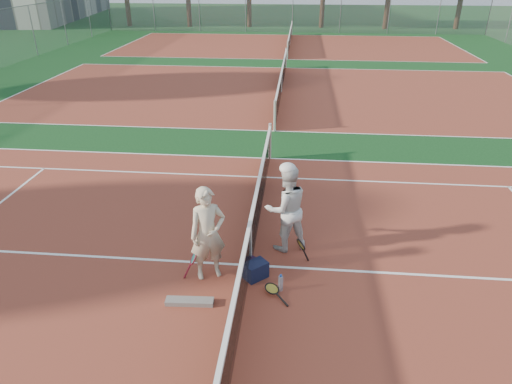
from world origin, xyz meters
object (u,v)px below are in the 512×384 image
racket_spare (272,290)px  sports_bag_navy (256,270)px  player_a (208,234)px  sports_bag_purple (253,264)px  water_bottle (281,283)px  player_b (286,208)px  net_main (251,243)px  racket_red (194,264)px  racket_black_held (301,251)px

racket_spare → sports_bag_navy: 0.53m
sports_bag_navy → player_a: bearing=179.7°
player_a → sports_bag_purple: player_a is taller
player_a → racket_spare: bearing=-44.5°
racket_spare → sports_bag_purple: 0.77m
player_a → water_bottle: size_ratio=6.04×
player_b → sports_bag_navy: bearing=41.7°
sports_bag_purple → racket_spare: bearing=-57.8°
net_main → water_bottle: bearing=-48.7°
player_a → player_b: size_ratio=1.00×
racket_red → racket_black_held: bearing=-0.2°
player_a → player_b: (1.38, 1.08, 0.00)m
racket_black_held → water_bottle: bearing=34.2°
sports_bag_navy → sports_bag_purple: size_ratio=1.45×
racket_spare → sports_bag_navy: sports_bag_navy is taller
racket_spare → sports_bag_purple: size_ratio=2.07×
net_main → sports_bag_navy: 0.52m
water_bottle → net_main: bearing=131.3°
net_main → player_a: (-0.73, -0.36, 0.40)m
player_b → racket_black_held: bearing=96.5°
net_main → sports_bag_purple: net_main is taller
net_main → racket_spare: (0.46, -0.78, -0.45)m
net_main → sports_bag_purple: (0.05, -0.13, -0.39)m
sports_bag_navy → racket_spare: bearing=-51.1°
player_a → player_b: 1.75m
racket_black_held → sports_bag_navy: racket_black_held is taller
player_b → water_bottle: bearing=65.6°
net_main → racket_spare: net_main is taller
player_a → water_bottle: player_a is taller
racket_red → racket_spare: 1.52m
net_main → racket_red: 1.13m
net_main → player_a: size_ratio=6.06×
player_b → racket_red: (-1.65, -1.17, -0.63)m
sports_bag_navy → water_bottle: bearing=-34.5°
racket_black_held → player_b: bearing=-94.3°
net_main → player_b: player_b is taller
racket_black_held → sports_bag_navy: size_ratio=1.34×
net_main → sports_bag_navy: (0.13, -0.37, -0.34)m
racket_black_held → sports_bag_purple: (-0.90, -0.29, -0.16)m
water_bottle → sports_bag_purple: bearing=134.4°
sports_bag_navy → sports_bag_purple: bearing=108.2°
sports_bag_purple → net_main: bearing=113.2°
player_a → racket_red: (-0.27, -0.09, -0.63)m
sports_bag_navy → water_bottle: 0.58m
player_a → racket_black_held: player_a is taller
player_a → sports_bag_navy: (0.87, -0.00, -0.74)m
player_b → racket_red: bearing=12.2°
water_bottle → racket_spare: bearing=-151.8°
player_b → racket_black_held: player_b is taller
sports_bag_navy → sports_bag_purple: (-0.08, 0.24, -0.05)m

